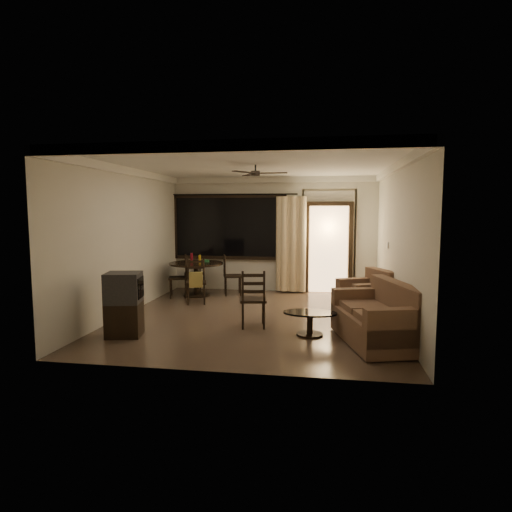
% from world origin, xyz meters
% --- Properties ---
extents(ground, '(5.50, 5.50, 0.00)m').
position_xyz_m(ground, '(0.00, 0.00, 0.00)').
color(ground, '#7F6651').
rests_on(ground, ground).
extents(room_shell, '(5.50, 6.70, 5.50)m').
position_xyz_m(room_shell, '(0.59, 1.77, 1.83)').
color(room_shell, beige).
rests_on(room_shell, ground).
extents(dining_table, '(1.25, 1.25, 1.00)m').
position_xyz_m(dining_table, '(-1.69, 1.83, 0.61)').
color(dining_table, black).
rests_on(dining_table, ground).
extents(dining_chair_west, '(0.52, 0.52, 0.95)m').
position_xyz_m(dining_chair_west, '(-2.04, 1.59, 0.28)').
color(dining_chair_west, black).
rests_on(dining_chair_west, ground).
extents(dining_chair_east, '(0.52, 0.52, 0.95)m').
position_xyz_m(dining_chair_east, '(-0.89, 2.07, 0.28)').
color(dining_chair_east, black).
rests_on(dining_chair_east, ground).
extents(dining_chair_south, '(0.52, 0.56, 0.95)m').
position_xyz_m(dining_chair_south, '(-1.45, 1.01, 0.31)').
color(dining_chair_south, black).
rests_on(dining_chair_south, ground).
extents(dining_chair_north, '(0.52, 0.52, 0.95)m').
position_xyz_m(dining_chair_north, '(-1.91, 2.29, 0.28)').
color(dining_chair_north, black).
rests_on(dining_chair_north, ground).
extents(tv_cabinet, '(0.62, 0.58, 1.01)m').
position_xyz_m(tv_cabinet, '(-1.86, -1.48, 0.51)').
color(tv_cabinet, black).
rests_on(tv_cabinet, ground).
extents(sofa, '(1.29, 1.84, 0.89)m').
position_xyz_m(sofa, '(2.08, -1.24, 0.36)').
color(sofa, '#42231F').
rests_on(sofa, ground).
extents(armchair, '(1.11, 1.11, 0.85)m').
position_xyz_m(armchair, '(2.08, 0.53, 0.35)').
color(armchair, '#42231F').
rests_on(armchair, ground).
extents(coffee_table, '(0.86, 0.51, 0.38)m').
position_xyz_m(coffee_table, '(1.04, -0.99, 0.25)').
color(coffee_table, black).
rests_on(coffee_table, ground).
extents(side_chair, '(0.51, 0.51, 0.99)m').
position_xyz_m(side_chair, '(0.06, -0.65, 0.29)').
color(side_chair, black).
rests_on(side_chair, ground).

